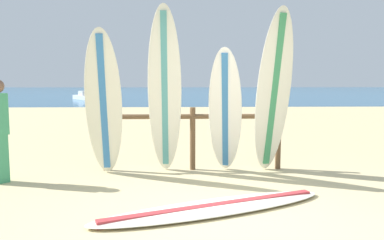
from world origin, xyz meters
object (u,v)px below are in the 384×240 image
at_px(surfboard_leaning_center_left, 225,113).
at_px(surfboard_leaning_center, 273,93).
at_px(surfboard_rack, 193,129).
at_px(surfboard_lying_on_sand, 214,207).
at_px(small_boat_offshore, 85,97).
at_px(surfboard_leaning_left, 165,92).
at_px(surfboard_leaning_far_left, 104,104).

height_order(surfboard_leaning_center_left, surfboard_leaning_center, surfboard_leaning_center).
distance_m(surfboard_rack, surfboard_lying_on_sand, 2.09).
bearing_deg(surfboard_lying_on_sand, small_boat_offshore, 106.96).
height_order(surfboard_leaning_left, small_boat_offshore, surfboard_leaning_left).
relative_size(surfboard_leaning_center_left, small_boat_offshore, 0.64).
distance_m(surfboard_rack, small_boat_offshore, 25.98).
xyz_separation_m(surfboard_leaning_far_left, surfboard_leaning_center, (2.62, 0.12, 0.17)).
relative_size(surfboard_leaning_far_left, surfboard_leaning_left, 0.86).
bearing_deg(surfboard_lying_on_sand, surfboard_rack, 95.00).
distance_m(surfboard_leaning_far_left, surfboard_leaning_center, 2.63).
height_order(surfboard_rack, small_boat_offshore, surfboard_rack).
relative_size(surfboard_rack, surfboard_leaning_left, 1.14).
xyz_separation_m(surfboard_leaning_left, surfboard_leaning_center, (1.70, -0.03, -0.01)).
relative_size(surfboard_rack, surfboard_leaning_far_left, 1.32).
bearing_deg(surfboard_rack, surfboard_leaning_left, -149.71).
bearing_deg(surfboard_leaning_far_left, surfboard_lying_on_sand, -45.56).
bearing_deg(surfboard_leaning_center_left, surfboard_rack, 141.65).
xyz_separation_m(surfboard_rack, small_boat_offshore, (-7.97, 24.72, -0.42)).
bearing_deg(surfboard_leaning_left, surfboard_leaning_far_left, -170.87).
height_order(surfboard_leaning_center_left, surfboard_lying_on_sand, surfboard_leaning_center_left).
distance_m(surfboard_lying_on_sand, small_boat_offshore, 27.91).
bearing_deg(surfboard_leaning_left, small_boat_offshore, 106.76).
bearing_deg(small_boat_offshore, surfboard_leaning_far_left, -75.27).
distance_m(surfboard_rack, surfboard_leaning_center_left, 0.69).
bearing_deg(surfboard_leaning_far_left, small_boat_offshore, 104.73).
bearing_deg(surfboard_leaning_center_left, surfboard_leaning_far_left, -179.27).
height_order(surfboard_rack, surfboard_leaning_far_left, surfboard_leaning_far_left).
height_order(surfboard_rack, surfboard_leaning_center_left, surfboard_leaning_center_left).
xyz_separation_m(surfboard_rack, surfboard_leaning_far_left, (-1.37, -0.41, 0.44)).
height_order(surfboard_rack, surfboard_leaning_left, surfboard_leaning_left).
xyz_separation_m(surfboard_lying_on_sand, small_boat_offshore, (-8.14, 26.70, 0.22)).
relative_size(surfboard_leaning_center, small_boat_offshore, 0.84).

